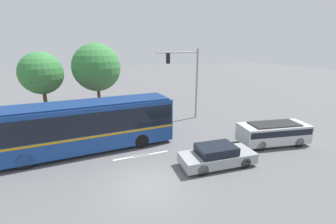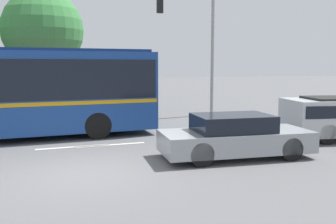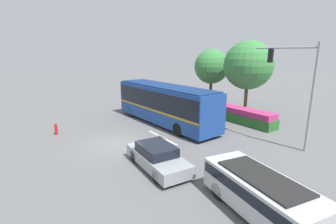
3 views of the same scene
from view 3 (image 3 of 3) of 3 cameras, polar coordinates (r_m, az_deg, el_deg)
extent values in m
plane|color=#5B5B5E|center=(17.15, -11.48, -7.30)|extent=(140.00, 140.00, 0.00)
cube|color=navy|center=(21.14, -0.77, 1.91)|extent=(11.23, 2.95, 2.99)
cube|color=black|center=(21.04, -0.78, 3.19)|extent=(11.01, 2.98, 1.43)
cube|color=#C68C14|center=(21.21, -0.77, 0.97)|extent=(11.12, 2.97, 0.14)
cube|color=black|center=(25.71, -8.27, 4.71)|extent=(0.13, 2.21, 1.67)
cube|color=navy|center=(20.87, -0.79, 6.06)|extent=(10.78, 2.72, 0.10)
cylinder|color=black|center=(23.92, -8.42, 0.12)|extent=(1.01, 0.33, 1.00)
cylinder|color=black|center=(25.08, -3.83, 0.87)|extent=(1.01, 0.33, 1.00)
cylinder|color=black|center=(18.31, 2.41, -4.00)|extent=(1.01, 0.33, 1.00)
cylinder|color=black|center=(19.80, 7.54, -2.74)|extent=(1.01, 0.33, 1.00)
cube|color=gray|center=(13.41, -2.43, -10.88)|extent=(4.59, 2.14, 0.61)
cube|color=black|center=(13.29, -2.69, -8.55)|extent=(2.35, 1.74, 0.49)
cylinder|color=black|center=(12.77, 3.70, -12.98)|extent=(0.70, 0.28, 0.68)
cylinder|color=black|center=(12.07, -2.55, -14.67)|extent=(0.70, 0.28, 0.68)
cylinder|color=black|center=(14.89, -2.25, -8.94)|extent=(0.70, 0.28, 0.68)
cylinder|color=black|center=(14.28, -7.76, -10.08)|extent=(0.70, 0.28, 0.68)
cube|color=#B2B5B7|center=(10.46, 20.63, -17.20)|extent=(5.21, 2.83, 1.28)
cube|color=black|center=(10.32, 20.77, -15.85)|extent=(5.02, 2.82, 0.43)
cube|color=black|center=(10.13, 20.96, -13.89)|extent=(3.68, 2.17, 0.08)
cylinder|color=black|center=(10.52, 29.92, -21.26)|extent=(0.75, 0.39, 0.71)
cylinder|color=black|center=(12.12, 18.22, -15.18)|extent=(0.75, 0.39, 0.71)
cylinder|color=black|center=(11.17, 11.65, -17.38)|extent=(0.75, 0.39, 0.71)
cylinder|color=gray|center=(17.11, 30.33, 2.61)|extent=(0.18, 0.18, 6.66)
cylinder|color=gray|center=(17.81, 25.38, 13.26)|extent=(4.12, 0.12, 0.12)
cube|color=black|center=(18.29, 22.64, 11.92)|extent=(0.30, 0.22, 0.90)
cylinder|color=red|center=(18.39, 22.93, 12.84)|extent=(0.18, 0.02, 0.18)
cylinder|color=yellow|center=(18.39, 22.84, 11.91)|extent=(0.18, 0.02, 0.18)
cylinder|color=green|center=(18.40, 22.75, 10.98)|extent=(0.18, 0.02, 0.18)
cube|color=#286028|center=(23.97, 12.55, -0.27)|extent=(10.57, 1.43, 0.82)
cube|color=#B22D6B|center=(23.82, 12.63, 1.24)|extent=(10.35, 1.36, 0.48)
cylinder|color=brown|center=(29.52, 9.81, 4.64)|extent=(0.34, 0.34, 3.01)
sphere|color=#387F3D|center=(29.21, 10.05, 10.31)|extent=(3.94, 3.94, 3.94)
cylinder|color=brown|center=(26.25, 17.54, 3.15)|extent=(0.33, 0.33, 3.08)
sphere|color=#387F3D|center=(25.89, 18.06, 10.26)|extent=(4.80, 4.80, 4.80)
cylinder|color=red|center=(20.43, -24.43, -3.80)|extent=(0.22, 0.22, 0.70)
sphere|color=red|center=(20.32, -24.55, -2.67)|extent=(0.18, 0.18, 0.18)
cube|color=silver|center=(17.57, -0.35, -6.47)|extent=(2.40, 0.16, 0.01)
cube|color=silver|center=(18.59, -2.42, -5.32)|extent=(2.40, 0.16, 0.01)
camera|label=1|loc=(17.93, -48.04, 11.85)|focal=24.17mm
camera|label=2|loc=(16.27, -45.02, -2.23)|focal=39.53mm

